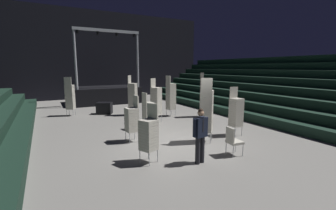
# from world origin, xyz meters

# --- Properties ---
(ground_plane) EXTENTS (22.00, 30.00, 0.10)m
(ground_plane) POSITION_xyz_m (0.00, 0.00, -0.05)
(ground_plane) COLOR slate
(arena_end_wall) EXTENTS (22.00, 0.30, 8.00)m
(arena_end_wall) POSITION_xyz_m (0.00, 15.00, 4.00)
(arena_end_wall) COLOR black
(arena_end_wall) RESTS_ON ground_plane
(bleacher_bank_right) EXTENTS (6.00, 24.00, 3.60)m
(bleacher_bank_right) POSITION_xyz_m (8.00, 1.00, 1.80)
(bleacher_bank_right) COLOR black
(bleacher_bank_right) RESTS_ON ground_plane
(stage_riser) EXTENTS (5.15, 3.33, 5.63)m
(stage_riser) POSITION_xyz_m (-0.00, 11.46, 0.72)
(stage_riser) COLOR black
(stage_riser) RESTS_ON ground_plane
(man_with_tie) EXTENTS (0.57, 0.28, 1.68)m
(man_with_tie) POSITION_xyz_m (-0.44, -2.15, 0.95)
(man_with_tie) COLOR black
(man_with_tie) RESTS_ON ground_plane
(chair_stack_front_left) EXTENTS (0.62, 0.62, 2.39)m
(chair_stack_front_left) POSITION_xyz_m (0.23, 5.58, 1.19)
(chair_stack_front_left) COLOR #B2B5BA
(chair_stack_front_left) RESTS_ON ground_plane
(chair_stack_front_right) EXTENTS (0.59, 0.59, 2.31)m
(chair_stack_front_right) POSITION_xyz_m (-3.10, 7.16, 1.15)
(chair_stack_front_right) COLOR #B2B5BA
(chair_stack_front_right) RESTS_ON ground_plane
(chair_stack_mid_left) EXTENTS (0.47, 0.47, 1.79)m
(chair_stack_mid_left) POSITION_xyz_m (-1.52, 0.79, 0.90)
(chair_stack_mid_left) COLOR #B2B5BA
(chair_stack_mid_left) RESTS_ON ground_plane
(chair_stack_mid_right) EXTENTS (0.60, 0.60, 2.31)m
(chair_stack_mid_right) POSITION_xyz_m (0.66, 3.20, 1.15)
(chair_stack_mid_right) COLOR #B2B5BA
(chair_stack_mid_right) RESTS_ON ground_plane
(chair_stack_mid_centre) EXTENTS (0.49, 0.49, 1.71)m
(chair_stack_mid_centre) POSITION_xyz_m (-0.20, 2.29, 0.86)
(chair_stack_mid_centre) COLOR #B2B5BA
(chair_stack_mid_centre) RESTS_ON ground_plane
(chair_stack_rear_left) EXTENTS (0.54, 0.54, 2.56)m
(chair_stack_rear_left) POSITION_xyz_m (3.77, 3.17, 1.28)
(chair_stack_rear_left) COLOR #B2B5BA
(chair_stack_rear_left) RESTS_ON ground_plane
(chair_stack_rear_right) EXTENTS (0.49, 0.49, 2.39)m
(chair_stack_rear_right) POSITION_xyz_m (2.12, 4.25, 1.19)
(chair_stack_rear_right) COLOR #B2B5BA
(chair_stack_rear_right) RESTS_ON ground_plane
(chair_stack_rear_centre) EXTENTS (0.45, 0.45, 2.05)m
(chair_stack_rear_centre) POSITION_xyz_m (2.61, -0.50, 1.03)
(chair_stack_rear_centre) COLOR #B2B5BA
(chair_stack_rear_centre) RESTS_ON ground_plane
(chair_stack_aisle_left) EXTENTS (0.62, 0.62, 2.48)m
(chair_stack_aisle_left) POSITION_xyz_m (0.98, -0.61, 1.24)
(chair_stack_aisle_left) COLOR #B2B5BA
(chair_stack_aisle_left) RESTS_ON ground_plane
(chair_stack_aisle_right) EXTENTS (0.58, 0.58, 1.79)m
(chair_stack_aisle_right) POSITION_xyz_m (-1.77, -1.37, 0.90)
(chair_stack_aisle_right) COLOR #B2B5BA
(chair_stack_aisle_right) RESTS_ON ground_plane
(equipment_road_case) EXTENTS (1.08, 0.95, 0.72)m
(equipment_road_case) POSITION_xyz_m (-1.21, 6.76, 0.36)
(equipment_road_case) COLOR black
(equipment_road_case) RESTS_ON ground_plane
(loose_chair_near_man) EXTENTS (0.49, 0.49, 0.95)m
(loose_chair_near_man) POSITION_xyz_m (0.88, -2.15, 0.53)
(loose_chair_near_man) COLOR #B2B5BA
(loose_chair_near_man) RESTS_ON ground_plane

